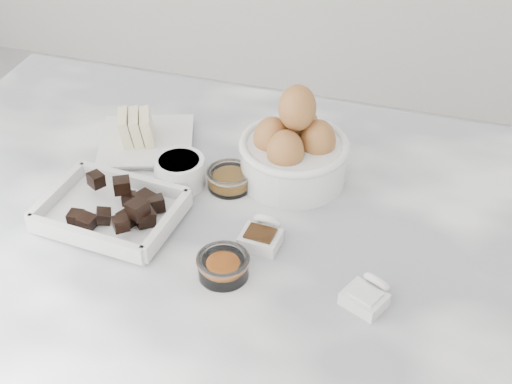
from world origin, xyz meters
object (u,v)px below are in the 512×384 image
at_px(chocolate_dish, 110,208).
at_px(butter_plate, 145,136).
at_px(sugar_ramekin, 180,171).
at_px(salt_spoon, 367,295).
at_px(honey_bowl, 230,178).
at_px(vanilla_spoon, 262,234).
at_px(egg_bowl, 294,150).
at_px(zest_bowl, 223,265).

relative_size(chocolate_dish, butter_plate, 1.07).
xyz_separation_m(butter_plate, sugar_ramekin, (0.10, -0.09, 0.01)).
bearing_deg(salt_spoon, chocolate_dish, 172.30).
bearing_deg(honey_bowl, vanilla_spoon, -51.75).
bearing_deg(sugar_ramekin, egg_bowl, 22.91).
distance_m(vanilla_spoon, salt_spoon, 0.18).
xyz_separation_m(zest_bowl, vanilla_spoon, (0.03, 0.08, -0.00)).
relative_size(butter_plate, zest_bowl, 2.69).
bearing_deg(salt_spoon, zest_bowl, -177.82).
distance_m(chocolate_dish, zest_bowl, 0.21).
distance_m(butter_plate, vanilla_spoon, 0.32).
bearing_deg(vanilla_spoon, egg_bowl, 89.06).
height_order(butter_plate, egg_bowl, egg_bowl).
bearing_deg(sugar_ramekin, salt_spoon, -26.61).
height_order(sugar_ramekin, salt_spoon, sugar_ramekin).
bearing_deg(egg_bowl, vanilla_spoon, -90.94).
bearing_deg(sugar_ramekin, chocolate_dish, -120.43).
distance_m(chocolate_dish, butter_plate, 0.20).
relative_size(egg_bowl, vanilla_spoon, 2.47).
relative_size(sugar_ramekin, zest_bowl, 1.08).
relative_size(chocolate_dish, honey_bowl, 2.91).
xyz_separation_m(honey_bowl, zest_bowl, (0.06, -0.19, 0.00)).
relative_size(vanilla_spoon, salt_spoon, 0.91).
xyz_separation_m(butter_plate, vanilla_spoon, (0.27, -0.18, -0.01)).
height_order(sugar_ramekin, zest_bowl, sugar_ramekin).
bearing_deg(chocolate_dish, egg_bowl, 38.09).
height_order(chocolate_dish, salt_spoon, chocolate_dish).
height_order(butter_plate, zest_bowl, butter_plate).
bearing_deg(vanilla_spoon, butter_plate, 146.06).
xyz_separation_m(chocolate_dish, honey_bowl, (0.15, 0.13, -0.01)).
bearing_deg(zest_bowl, egg_bowl, 82.08).
xyz_separation_m(sugar_ramekin, zest_bowl, (0.14, -0.18, -0.01)).
height_order(chocolate_dish, zest_bowl, chocolate_dish).
bearing_deg(salt_spoon, vanilla_spoon, 156.46).
xyz_separation_m(egg_bowl, salt_spoon, (0.17, -0.24, -0.04)).
distance_m(butter_plate, salt_spoon, 0.51).
xyz_separation_m(sugar_ramekin, honey_bowl, (0.08, 0.02, -0.01)).
bearing_deg(butter_plate, chocolate_dish, -80.37).
relative_size(honey_bowl, salt_spoon, 0.94).
bearing_deg(salt_spoon, butter_plate, 149.83).
bearing_deg(honey_bowl, salt_spoon, -35.85).
height_order(chocolate_dish, vanilla_spoon, chocolate_dish).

